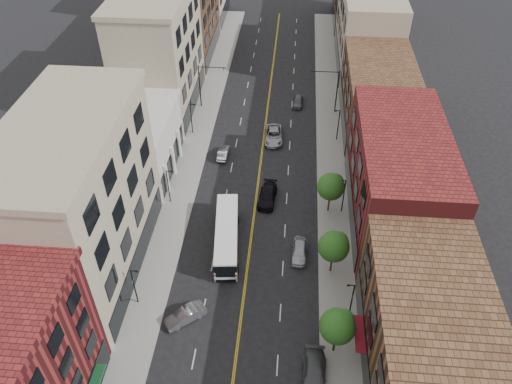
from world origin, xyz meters
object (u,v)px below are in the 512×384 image
(car_angle_b, at_px, (185,315))
(city_bus, at_px, (227,235))
(car_lane_behind, at_px, (223,153))
(car_lane_b, at_px, (274,135))
(car_lane_c, at_px, (298,101))
(car_parked_mid, at_px, (314,375))
(car_lane_a, at_px, (267,196))
(car_parked_far, at_px, (299,251))

(car_angle_b, bearing_deg, city_bus, 126.64)
(car_lane_behind, distance_m, car_lane_b, 8.55)
(car_lane_behind, xyz_separation_m, car_lane_c, (10.45, 15.38, 0.04))
(car_parked_mid, distance_m, car_lane_c, 49.08)
(car_angle_b, bearing_deg, car_lane_b, 129.60)
(car_parked_mid, relative_size, car_lane_a, 1.04)
(car_lane_a, distance_m, car_lane_b, 13.94)
(city_bus, height_order, car_parked_far, city_bus)
(car_angle_b, distance_m, car_lane_b, 33.76)
(city_bus, xyz_separation_m, car_lane_c, (7.66, 32.75, -1.03))
(car_parked_mid, bearing_deg, car_lane_c, 94.21)
(city_bus, distance_m, car_lane_b, 22.69)
(car_lane_b, bearing_deg, car_parked_mid, -84.52)
(car_angle_b, xyz_separation_m, car_lane_a, (7.10, 19.07, 0.05))
(car_lane_a, distance_m, car_lane_c, 24.65)
(car_lane_a, bearing_deg, city_bus, -111.71)
(city_bus, xyz_separation_m, car_angle_b, (-2.89, -10.73, -1.02))
(car_angle_b, bearing_deg, car_parked_mid, 28.68)
(city_bus, relative_size, car_lane_b, 2.04)
(city_bus, xyz_separation_m, car_lane_behind, (-2.79, 17.37, -1.07))
(car_parked_far, height_order, car_lane_c, car_parked_far)
(city_bus, xyz_separation_m, car_parked_far, (8.51, -0.96, -0.98))
(car_lane_behind, xyz_separation_m, car_lane_a, (7.00, -9.03, 0.11))
(car_parked_far, bearing_deg, car_angle_b, -137.62)
(car_lane_behind, height_order, car_lane_c, car_lane_c)
(car_lane_c, bearing_deg, car_lane_b, -103.73)
(car_parked_mid, bearing_deg, car_parked_far, 97.32)
(car_parked_far, distance_m, car_lane_b, 23.63)
(car_lane_b, height_order, car_lane_c, car_lane_b)
(car_angle_b, bearing_deg, car_lane_c, 128.09)
(car_parked_mid, bearing_deg, car_lane_b, 100.05)
(car_angle_b, relative_size, car_lane_behind, 1.09)
(city_bus, height_order, car_lane_c, city_bus)
(car_angle_b, bearing_deg, car_lane_behind, 141.53)
(car_lane_behind, bearing_deg, car_lane_c, -122.79)
(city_bus, xyz_separation_m, car_lane_b, (4.21, 22.28, -0.92))
(car_angle_b, height_order, car_parked_far, car_parked_far)
(car_lane_a, height_order, car_lane_c, car_lane_a)
(car_angle_b, relative_size, car_parked_mid, 0.79)
(car_angle_b, distance_m, car_parked_far, 15.02)
(car_parked_far, relative_size, car_lane_behind, 1.10)
(car_lane_behind, height_order, car_lane_b, car_lane_b)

